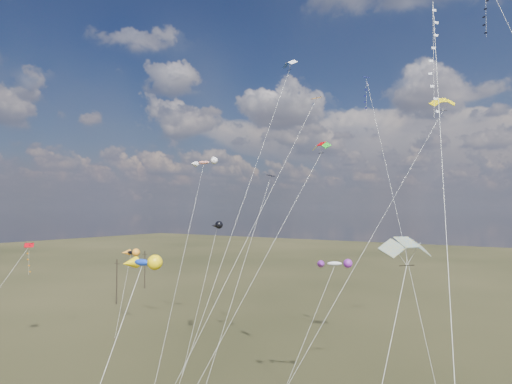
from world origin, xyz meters
The scene contains 17 objects.
utility_pole_near centered at (-38.00, 30.00, 4.09)m, with size 1.40×0.20×8.00m.
utility_pole_far centered at (-46.00, 44.00, 4.09)m, with size 1.40×0.20×8.00m.
diamond_black_high centered at (23.97, 20.00, 33.32)m, with size 13.48×21.49×38.77m.
diamond_navy_tall centered at (9.15, 29.72, 29.19)m, with size 12.67×16.80×34.01m.
diamond_black_mid centered at (1.29, 15.65, 14.84)m, with size 2.40×15.38×21.09m.
diamond_red_low centered at (-26.57, 6.65, 10.43)m, with size 1.71×9.57×12.84m.
diamond_navy_right centered at (22.47, 2.77, 25.02)m, with size 4.79×16.67×29.89m.
diamond_orange_center centered at (6.08, 12.10, 19.68)m, with size 8.38×13.83×28.26m.
parafoil_yellow centered at (18.62, 24.20, 28.03)m, with size 11.43×19.39×28.84m.
parafoil_blue_white centered at (1.29, 23.21, 34.71)m, with size 2.57×20.34×35.55m.
parafoil_striped centered at (21.71, -0.64, 15.42)m, with size 2.70×10.90×16.13m.
parafoil_tricolor centered at (9.14, 15.49, 23.22)m, with size 8.15×13.09×23.93m.
novelty_black_orange centered at (-23.86, 20.87, 10.69)m, with size 5.04×6.40×11.35m.
novelty_orange_black centered at (-6.92, 19.75, 15.04)m, with size 4.42×10.87×15.62m.
novelty_white_purple centered at (11.29, 13.82, 12.14)m, with size 3.84×8.04×12.59m.
novelty_redwhite_stripe centered at (-12.94, 24.23, 23.49)m, with size 10.61×18.15×24.16m.
novelty_blue_yellow centered at (9.92, -7.79, 14.26)m, with size 4.07×10.22×14.78m.
Camera 1 is at (28.30, -24.48, 17.22)m, focal length 32.00 mm.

